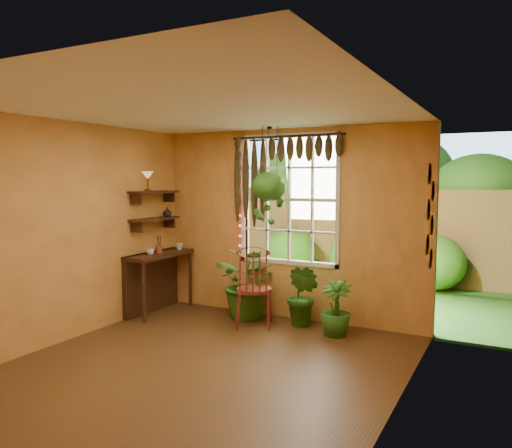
{
  "coord_description": "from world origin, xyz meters",
  "views": [
    {
      "loc": [
        2.88,
        -4.21,
        2.0
      ],
      "look_at": [
        0.06,
        1.15,
        1.44
      ],
      "focal_mm": 35.0,
      "sensor_mm": 36.0,
      "label": 1
    }
  ],
  "objects_px": {
    "counter_ledge": "(154,275)",
    "potted_plant_left": "(249,283)",
    "potted_plant_mid": "(303,296)",
    "hanging_basket": "(269,188)",
    "windsor_chair": "(254,300)"
  },
  "relations": [
    {
      "from": "hanging_basket",
      "to": "counter_ledge",
      "type": "bearing_deg",
      "value": -170.52
    },
    {
      "from": "windsor_chair",
      "to": "potted_plant_left",
      "type": "bearing_deg",
      "value": 102.79
    },
    {
      "from": "potted_plant_mid",
      "to": "hanging_basket",
      "type": "xyz_separation_m",
      "value": [
        -0.5,
        -0.02,
        1.45
      ]
    },
    {
      "from": "windsor_chair",
      "to": "counter_ledge",
      "type": "bearing_deg",
      "value": 155.61
    },
    {
      "from": "windsor_chair",
      "to": "potted_plant_left",
      "type": "relative_size",
      "value": 1.23
    },
    {
      "from": "counter_ledge",
      "to": "hanging_basket",
      "type": "relative_size",
      "value": 0.9
    },
    {
      "from": "counter_ledge",
      "to": "windsor_chair",
      "type": "bearing_deg",
      "value": 0.16
    },
    {
      "from": "counter_ledge",
      "to": "windsor_chair",
      "type": "xyz_separation_m",
      "value": [
        1.7,
        0.0,
        -0.18
      ]
    },
    {
      "from": "potted_plant_mid",
      "to": "hanging_basket",
      "type": "relative_size",
      "value": 0.63
    },
    {
      "from": "counter_ledge",
      "to": "potted_plant_left",
      "type": "bearing_deg",
      "value": 13.07
    },
    {
      "from": "potted_plant_mid",
      "to": "potted_plant_left",
      "type": "bearing_deg",
      "value": 178.99
    },
    {
      "from": "hanging_basket",
      "to": "potted_plant_left",
      "type": "bearing_deg",
      "value": 173.39
    },
    {
      "from": "potted_plant_mid",
      "to": "counter_ledge",
      "type": "bearing_deg",
      "value": -171.98
    },
    {
      "from": "counter_ledge",
      "to": "potted_plant_mid",
      "type": "xyz_separation_m",
      "value": [
        2.28,
        0.32,
        -0.13
      ]
    },
    {
      "from": "counter_ledge",
      "to": "potted_plant_left",
      "type": "height_order",
      "value": "potted_plant_left"
    }
  ]
}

